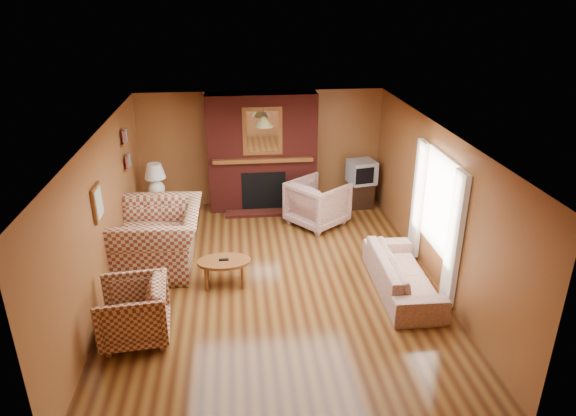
{
  "coord_description": "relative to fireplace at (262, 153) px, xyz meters",
  "views": [
    {
      "loc": [
        -0.54,
        -7.06,
        4.26
      ],
      "look_at": [
        0.27,
        0.6,
        0.97
      ],
      "focal_mm": 32.0,
      "sensor_mm": 36.0,
      "label": 1
    }
  ],
  "objects": [
    {
      "name": "crt_tv",
      "position": [
        2.05,
        -0.19,
        -0.41
      ],
      "size": [
        0.61,
        0.6,
        0.48
      ],
      "color": "#9B9DA2",
      "rests_on": "tv_stand"
    },
    {
      "name": "botanical_print",
      "position": [
        -2.47,
        -3.28,
        0.37
      ],
      "size": [
        0.05,
        0.4,
        0.5
      ],
      "color": "brown",
      "rests_on": "wall_left"
    },
    {
      "name": "window_right",
      "position": [
        2.45,
        -3.18,
        -0.06
      ],
      "size": [
        0.1,
        1.85,
        2.0
      ],
      "color": "beige",
      "rests_on": "wall_right"
    },
    {
      "name": "wall_front",
      "position": [
        0.0,
        -6.23,
        0.02
      ],
      "size": [
        6.5,
        0.0,
        6.5
      ],
      "primitive_type": "plane",
      "rotation": [
        -1.57,
        0.0,
        0.0
      ],
      "color": "brown",
      "rests_on": "floor"
    },
    {
      "name": "wall_back",
      "position": [
        0.0,
        0.27,
        0.02
      ],
      "size": [
        6.5,
        0.0,
        6.5
      ],
      "primitive_type": "plane",
      "rotation": [
        1.57,
        0.0,
        0.0
      ],
      "color": "brown",
      "rests_on": "floor"
    },
    {
      "name": "pendant_light",
      "position": [
        0.0,
        -0.68,
        0.82
      ],
      "size": [
        0.36,
        0.36,
        0.48
      ],
      "color": "black",
      "rests_on": "ceiling"
    },
    {
      "name": "floral_armchair",
      "position": [
        1.0,
        -0.99,
        -0.74
      ],
      "size": [
        1.36,
        1.36,
        0.89
      ],
      "primitive_type": "imported",
      "rotation": [
        0.0,
        0.0,
        2.24
      ],
      "color": "#BBAF91",
      "rests_on": "floor"
    },
    {
      "name": "fireplace",
      "position": [
        0.0,
        0.0,
        0.0
      ],
      "size": [
        2.2,
        0.82,
        2.4
      ],
      "color": "#531712",
      "rests_on": "floor"
    },
    {
      "name": "wall_right",
      "position": [
        2.5,
        -2.98,
        0.02
      ],
      "size": [
        0.0,
        6.5,
        6.5
      ],
      "primitive_type": "plane",
      "rotation": [
        1.57,
        0.0,
        -1.57
      ],
      "color": "brown",
      "rests_on": "floor"
    },
    {
      "name": "floral_sofa",
      "position": [
        1.9,
        -3.51,
        -0.89
      ],
      "size": [
        0.81,
        1.99,
        0.58
      ],
      "primitive_type": "imported",
      "rotation": [
        0.0,
        0.0,
        1.55
      ],
      "color": "#BBAF91",
      "rests_on": "floor"
    },
    {
      "name": "plaid_armchair",
      "position": [
        -1.95,
        -4.27,
        -0.78
      ],
      "size": [
        0.96,
        0.93,
        0.8
      ],
      "primitive_type": "imported",
      "rotation": [
        0.0,
        0.0,
        -1.48
      ],
      "color": "maroon",
      "rests_on": "floor"
    },
    {
      "name": "side_table",
      "position": [
        -2.1,
        -0.53,
        -0.92
      ],
      "size": [
        0.44,
        0.44,
        0.53
      ],
      "primitive_type": "cube",
      "rotation": [
        0.0,
        0.0,
        -0.1
      ],
      "color": "brown",
      "rests_on": "floor"
    },
    {
      "name": "tv_stand",
      "position": [
        2.05,
        -0.18,
        -0.92
      ],
      "size": [
        0.49,
        0.45,
        0.53
      ],
      "primitive_type": "cube",
      "rotation": [
        0.0,
        0.0,
        -0.01
      ],
      "color": "black",
      "rests_on": "floor"
    },
    {
      "name": "wall_left",
      "position": [
        -2.5,
        -2.98,
        0.02
      ],
      "size": [
        0.0,
        6.5,
        6.5
      ],
      "primitive_type": "plane",
      "rotation": [
        1.57,
        0.0,
        1.57
      ],
      "color": "brown",
      "rests_on": "floor"
    },
    {
      "name": "floor",
      "position": [
        0.0,
        -2.98,
        -1.18
      ],
      "size": [
        6.5,
        6.5,
        0.0
      ],
      "primitive_type": "plane",
      "color": "#42200E",
      "rests_on": "ground"
    },
    {
      "name": "plaid_loveseat",
      "position": [
        -1.85,
        -2.35,
        -0.67
      ],
      "size": [
        1.4,
        1.6,
        1.03
      ],
      "primitive_type": "imported",
      "rotation": [
        0.0,
        0.0,
        -1.58
      ],
      "color": "maroon",
      "rests_on": "floor"
    },
    {
      "name": "bookshelf",
      "position": [
        -2.44,
        -1.08,
        0.48
      ],
      "size": [
        0.09,
        0.55,
        0.71
      ],
      "color": "brown",
      "rests_on": "wall_left"
    },
    {
      "name": "table_lamp",
      "position": [
        -2.1,
        -0.53,
        -0.27
      ],
      "size": [
        0.41,
        0.41,
        0.67
      ],
      "color": "white",
      "rests_on": "side_table"
    },
    {
      "name": "ceiling",
      "position": [
        0.0,
        -2.98,
        1.22
      ],
      "size": [
        6.5,
        6.5,
        0.0
      ],
      "primitive_type": "plane",
      "rotation": [
        3.14,
        0.0,
        0.0
      ],
      "color": "white",
      "rests_on": "wall_back"
    },
    {
      "name": "coffee_table",
      "position": [
        -0.79,
        -3.04,
        -0.82
      ],
      "size": [
        0.83,
        0.51,
        0.44
      ],
      "color": "brown",
      "rests_on": "floor"
    }
  ]
}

